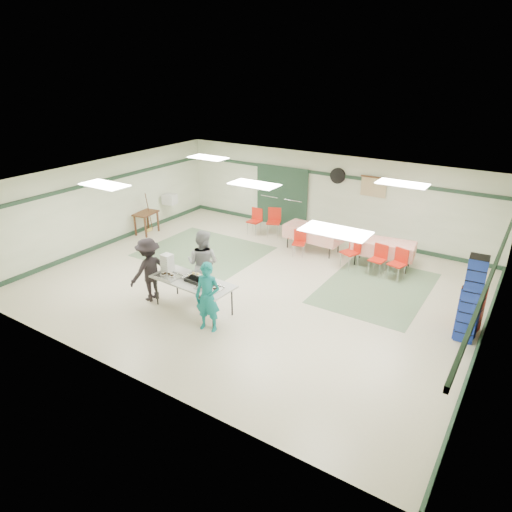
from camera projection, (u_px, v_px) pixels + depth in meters
The scene contains 42 objects.
floor at pixel (254, 283), 12.07m from camera, with size 11.00×11.00×0.00m, color beige.
ceiling at pixel (254, 183), 11.01m from camera, with size 11.00×11.00×0.00m, color white.
wall_back at pixel (329, 195), 15.02m from camera, with size 11.00×11.00×0.00m, color silver.
wall_front at pixel (116, 311), 8.06m from camera, with size 11.00×11.00×0.00m, color silver.
wall_left at pixel (107, 202), 14.28m from camera, with size 9.00×9.00×0.00m, color silver.
wall_right at pixel (493, 290), 8.80m from camera, with size 9.00×9.00×0.00m, color silver.
trim_back at pixel (329, 174), 14.72m from camera, with size 11.00×0.06×0.10m, color #1F3927.
baseboard_back at pixel (326, 232), 15.50m from camera, with size 11.00×0.06×0.12m, color #1F3927.
trim_left at pixel (105, 180), 13.99m from camera, with size 9.00×0.06×0.10m, color #1F3927.
baseboard_left at pixel (113, 241), 14.77m from camera, with size 9.00×0.06×0.12m, color #1F3927.
trim_right at pixel (499, 256), 8.54m from camera, with size 9.00×0.06×0.10m, color #1F3927.
baseboard_right at pixel (478, 346), 9.32m from camera, with size 9.00×0.06×0.12m, color #1F3927.
green_patch_a at pixel (204, 251), 14.09m from camera, with size 3.50×3.00×0.01m, color #5C7858.
green_patch_b at pixel (376, 288), 11.84m from camera, with size 2.50×3.50×0.01m, color #5C7858.
double_door_left at pixel (270, 195), 16.18m from camera, with size 0.90×0.06×2.10m, color gray.
double_door_right at pixel (294, 199), 15.71m from camera, with size 0.90×0.06×2.10m, color gray.
door_frame at pixel (282, 197), 15.94m from camera, with size 2.00×0.03×2.15m, color #1F3927.
wall_fan at pixel (338, 176), 14.55m from camera, with size 0.50×0.50×0.10m, color black.
scroll_banner at pixel (373, 187), 14.03m from camera, with size 0.80×0.02×0.60m, color tan.
serving_table at pixel (193, 282), 10.52m from camera, with size 2.09×0.95×0.76m.
sheet_tray_right at pixel (209, 288), 10.14m from camera, with size 0.56×0.43×0.02m, color silver.
sheet_tray_mid at pixel (195, 278), 10.61m from camera, with size 0.57×0.43×0.02m, color silver.
sheet_tray_left at pixel (168, 276), 10.69m from camera, with size 0.58×0.44×0.02m, color silver.
baking_pan at pixel (195, 280), 10.45m from camera, with size 0.45×0.28×0.08m, color black.
foam_box_stack at pixel (167, 263), 10.84m from camera, with size 0.25×0.23×0.46m, color white.
volunteer_teal at pixel (208, 297), 9.72m from camera, with size 0.57×0.38×1.57m, color #127C7F.
volunteer_grey at pixel (203, 264), 11.13m from camera, with size 0.84×0.65×1.73m, color gray.
volunteer_dark at pixel (149, 270), 10.97m from camera, with size 1.03×0.59×1.59m, color black.
dining_table_a at pixel (383, 247), 12.89m from camera, with size 1.79×0.97×0.77m.
dining_table_b at pixel (313, 233), 13.99m from camera, with size 1.80×0.87×0.77m.
chair_a at pixel (379, 256), 12.43m from camera, with size 0.44×0.44×0.85m.
chair_b at pixel (352, 249), 12.80m from camera, with size 0.56×0.56×0.92m.
chair_c at pixel (399, 261), 12.16m from camera, with size 0.49×0.49×0.85m.
chair_d at pixel (299, 240), 13.66m from camera, with size 0.45×0.46×0.78m.
chair_loose_a at pixel (274, 219), 15.20m from camera, with size 0.57×0.57×0.94m.
chair_loose_b at pixel (256, 218), 15.36m from camera, with size 0.42×0.42×0.88m.
crate_stack_blue_a at pixel (468, 314), 9.44m from camera, with size 0.37×0.37×1.20m, color navy.
crate_stack_red at pixel (471, 308), 9.78m from camera, with size 0.41×0.41×1.07m, color #9D1E0F.
crate_stack_blue_b at pixel (471, 299), 9.29m from camera, with size 0.36×0.36×1.90m, color navy.
printer_table at pixel (146, 216), 15.34m from camera, with size 0.64×0.89×0.74m.
office_printer at pixel (170, 199), 16.14m from camera, with size 0.44×0.38×0.35m, color silver.
broom at pixel (149, 212), 15.53m from camera, with size 0.03×0.03×1.34m, color brown.
Camera 1 is at (5.90, -9.06, 5.42)m, focal length 32.00 mm.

